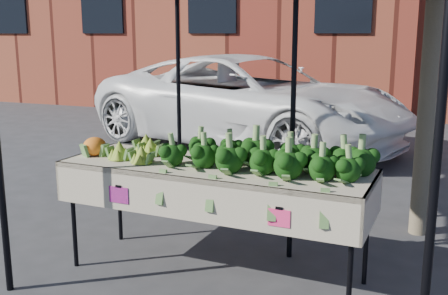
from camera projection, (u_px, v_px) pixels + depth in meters
ground at (230, 273)px, 4.29m from camera, size 90.00×90.00×0.00m
table at (215, 221)px, 4.18m from camera, size 2.43×0.90×0.90m
canopy at (256, 96)px, 4.53m from camera, size 3.16×3.16×2.74m
broccoli_heap at (264, 151)px, 3.94m from camera, size 1.61×0.58×0.27m
romanesco_cluster at (141, 145)px, 4.33m from camera, size 0.44×0.58×0.21m
cauliflower_pair at (95, 144)px, 4.40m from camera, size 0.21×0.21×0.19m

